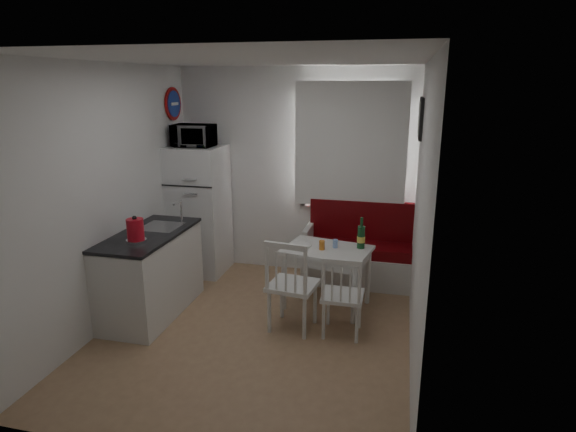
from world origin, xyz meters
name	(u,v)px	position (x,y,z in m)	size (l,w,h in m)	color
floor	(256,331)	(0.00, 0.00, 0.00)	(3.00, 3.50, 0.02)	#9E7754
ceiling	(250,59)	(0.00, 0.00, 2.60)	(3.00, 3.50, 0.02)	white
wall_back	(295,173)	(0.00, 1.75, 1.30)	(3.00, 0.02, 2.60)	white
wall_front	(163,278)	(0.00, -1.75, 1.30)	(3.00, 0.02, 2.60)	white
wall_left	(110,197)	(-1.50, 0.00, 1.30)	(0.02, 3.50, 2.60)	white
wall_right	(420,216)	(1.50, 0.00, 1.30)	(0.02, 3.50, 2.60)	white
window	(351,149)	(0.70, 1.72, 1.62)	(1.22, 0.06, 1.47)	silver
curtain	(350,146)	(0.70, 1.65, 1.68)	(1.35, 0.02, 1.50)	white
kitchen_counter	(151,273)	(-1.20, 0.16, 0.46)	(0.62, 1.32, 1.16)	silver
wall_sign	(174,104)	(-1.47, 1.45, 2.15)	(0.40, 0.40, 0.03)	navy
picture_frame	(420,118)	(1.48, 1.10, 2.05)	(0.04, 0.52, 0.42)	black
bench	(361,256)	(0.90, 1.51, 0.33)	(1.39, 0.54, 1.00)	silver
dining_table	(327,255)	(0.59, 0.74, 0.60)	(1.01, 0.79, 0.68)	silver
chair_left	(290,277)	(0.34, 0.07, 0.60)	(0.50, 0.48, 0.52)	silver
chair_right	(342,288)	(0.84, 0.08, 0.52)	(0.40, 0.38, 0.45)	silver
fridge	(199,210)	(-1.18, 1.40, 0.82)	(0.66, 0.66, 1.64)	white
microwave	(194,136)	(-1.18, 1.35, 1.78)	(0.49, 0.33, 0.27)	white
kettle	(135,230)	(-1.15, -0.16, 1.03)	(0.20, 0.20, 0.26)	red
wine_bottle	(361,233)	(0.94, 0.84, 0.85)	(0.09, 0.09, 0.34)	#164722
drinking_glass_orange	(322,245)	(0.54, 0.69, 0.73)	(0.06, 0.06, 0.10)	orange
drinking_glass_blue	(335,244)	(0.67, 0.79, 0.72)	(0.05, 0.05, 0.09)	#8FB4F4
plate	(300,245)	(0.29, 0.76, 0.69)	(0.25, 0.25, 0.02)	white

